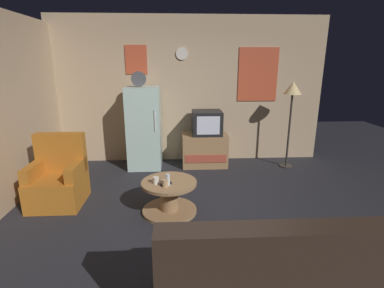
{
  "coord_description": "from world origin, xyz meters",
  "views": [
    {
      "loc": [
        -0.24,
        -3.24,
        1.93
      ],
      "look_at": [
        -0.03,
        0.9,
        0.75
      ],
      "focal_mm": 27.15,
      "sensor_mm": 36.0,
      "label": 1
    }
  ],
  "objects_px": {
    "remote_control": "(166,184)",
    "fridge": "(144,128)",
    "crt_tv": "(207,123)",
    "armchair": "(58,180)",
    "wine_glass": "(168,180)",
    "coffee_table": "(169,197)",
    "tv_stand": "(205,150)",
    "mug_ceramic_white": "(156,180)",
    "couch": "(269,281)",
    "mug_ceramic_tan": "(165,183)",
    "standing_lamp": "(292,95)"
  },
  "relations": [
    {
      "from": "fridge",
      "to": "wine_glass",
      "type": "relative_size",
      "value": 11.8
    },
    {
      "from": "crt_tv",
      "to": "couch",
      "type": "relative_size",
      "value": 0.32
    },
    {
      "from": "mug_ceramic_tan",
      "to": "couch",
      "type": "distance_m",
      "value": 1.74
    },
    {
      "from": "fridge",
      "to": "coffee_table",
      "type": "height_order",
      "value": "fridge"
    },
    {
      "from": "tv_stand",
      "to": "crt_tv",
      "type": "relative_size",
      "value": 1.56
    },
    {
      "from": "tv_stand",
      "to": "remote_control",
      "type": "height_order",
      "value": "tv_stand"
    },
    {
      "from": "mug_ceramic_tan",
      "to": "remote_control",
      "type": "bearing_deg",
      "value": 84.83
    },
    {
      "from": "remote_control",
      "to": "fridge",
      "type": "bearing_deg",
      "value": 78.33
    },
    {
      "from": "crt_tv",
      "to": "remote_control",
      "type": "xyz_separation_m",
      "value": [
        -0.71,
        -1.88,
        -0.39
      ]
    },
    {
      "from": "couch",
      "to": "mug_ceramic_tan",
      "type": "bearing_deg",
      "value": 119.25
    },
    {
      "from": "coffee_table",
      "to": "wine_glass",
      "type": "relative_size",
      "value": 4.8
    },
    {
      "from": "crt_tv",
      "to": "coffee_table",
      "type": "height_order",
      "value": "crt_tv"
    },
    {
      "from": "fridge",
      "to": "standing_lamp",
      "type": "xyz_separation_m",
      "value": [
        2.67,
        -0.15,
        0.6
      ]
    },
    {
      "from": "mug_ceramic_white",
      "to": "couch",
      "type": "bearing_deg",
      "value": -59.02
    },
    {
      "from": "standing_lamp",
      "to": "coffee_table",
      "type": "relative_size",
      "value": 2.21
    },
    {
      "from": "crt_tv",
      "to": "mug_ceramic_tan",
      "type": "xyz_separation_m",
      "value": [
        -0.71,
        -1.94,
        -0.35
      ]
    },
    {
      "from": "mug_ceramic_white",
      "to": "mug_ceramic_tan",
      "type": "distance_m",
      "value": 0.16
    },
    {
      "from": "crt_tv",
      "to": "remote_control",
      "type": "relative_size",
      "value": 3.6
    },
    {
      "from": "wine_glass",
      "to": "armchair",
      "type": "distance_m",
      "value": 1.63
    },
    {
      "from": "tv_stand",
      "to": "coffee_table",
      "type": "xyz_separation_m",
      "value": [
        -0.63,
        -1.79,
        -0.09
      ]
    },
    {
      "from": "fridge",
      "to": "mug_ceramic_tan",
      "type": "bearing_deg",
      "value": -76.98
    },
    {
      "from": "wine_glass",
      "to": "mug_ceramic_white",
      "type": "xyz_separation_m",
      "value": [
        -0.15,
        0.06,
        -0.03
      ]
    },
    {
      "from": "standing_lamp",
      "to": "remote_control",
      "type": "distance_m",
      "value": 2.96
    },
    {
      "from": "tv_stand",
      "to": "mug_ceramic_white",
      "type": "xyz_separation_m",
      "value": [
        -0.8,
        -1.85,
        0.17
      ]
    },
    {
      "from": "wine_glass",
      "to": "remote_control",
      "type": "xyz_separation_m",
      "value": [
        -0.03,
        0.02,
        -0.06
      ]
    },
    {
      "from": "crt_tv",
      "to": "armchair",
      "type": "xyz_separation_m",
      "value": [
        -2.23,
        -1.42,
        -0.5
      ]
    },
    {
      "from": "crt_tv",
      "to": "remote_control",
      "type": "height_order",
      "value": "crt_tv"
    },
    {
      "from": "coffee_table",
      "to": "remote_control",
      "type": "bearing_deg",
      "value": -110.72
    },
    {
      "from": "mug_ceramic_tan",
      "to": "remote_control",
      "type": "xyz_separation_m",
      "value": [
        0.01,
        0.06,
        -0.03
      ]
    },
    {
      "from": "tv_stand",
      "to": "wine_glass",
      "type": "bearing_deg",
      "value": -108.65
    },
    {
      "from": "wine_glass",
      "to": "mug_ceramic_tan",
      "type": "distance_m",
      "value": 0.06
    },
    {
      "from": "fridge",
      "to": "crt_tv",
      "type": "bearing_deg",
      "value": 0.6
    },
    {
      "from": "standing_lamp",
      "to": "armchair",
      "type": "distance_m",
      "value": 4.07
    },
    {
      "from": "mug_ceramic_white",
      "to": "armchair",
      "type": "bearing_deg",
      "value": 162.99
    },
    {
      "from": "crt_tv",
      "to": "tv_stand",
      "type": "bearing_deg",
      "value": 178.57
    },
    {
      "from": "fridge",
      "to": "wine_glass",
      "type": "height_order",
      "value": "fridge"
    },
    {
      "from": "crt_tv",
      "to": "standing_lamp",
      "type": "distance_m",
      "value": 1.61
    },
    {
      "from": "coffee_table",
      "to": "wine_glass",
      "type": "height_order",
      "value": "wine_glass"
    },
    {
      "from": "mug_ceramic_white",
      "to": "couch",
      "type": "relative_size",
      "value": 0.05
    },
    {
      "from": "wine_glass",
      "to": "couch",
      "type": "bearing_deg",
      "value": -62.3
    },
    {
      "from": "standing_lamp",
      "to": "remote_control",
      "type": "relative_size",
      "value": 10.6
    },
    {
      "from": "tv_stand",
      "to": "mug_ceramic_white",
      "type": "relative_size",
      "value": 9.33
    },
    {
      "from": "coffee_table",
      "to": "mug_ceramic_tan",
      "type": "distance_m",
      "value": 0.31
    },
    {
      "from": "fridge",
      "to": "remote_control",
      "type": "xyz_separation_m",
      "value": [
        0.45,
        -1.87,
        -0.31
      ]
    },
    {
      "from": "standing_lamp",
      "to": "remote_control",
      "type": "xyz_separation_m",
      "value": [
        -2.22,
        -1.73,
        -0.91
      ]
    },
    {
      "from": "mug_ceramic_tan",
      "to": "armchair",
      "type": "height_order",
      "value": "armchair"
    },
    {
      "from": "armchair",
      "to": "couch",
      "type": "height_order",
      "value": "armchair"
    },
    {
      "from": "tv_stand",
      "to": "remote_control",
      "type": "relative_size",
      "value": 5.6
    },
    {
      "from": "armchair",
      "to": "couch",
      "type": "bearing_deg",
      "value": -40.81
    },
    {
      "from": "crt_tv",
      "to": "armchair",
      "type": "height_order",
      "value": "crt_tv"
    }
  ]
}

